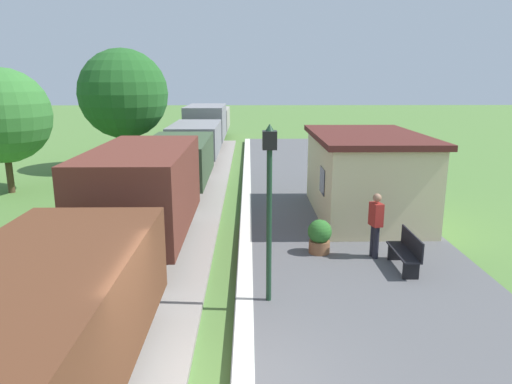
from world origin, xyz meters
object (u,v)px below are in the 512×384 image
(bench_near_hut, at_px, (406,251))
(bench_down_platform, at_px, (335,172))
(lamp_post_near, at_px, (269,182))
(tree_trackside_far, at_px, (3,116))
(person_waiting, at_px, (376,223))
(tree_field_left, at_px, (123,94))
(freight_train, at_px, (188,149))
(potted_planter, at_px, (320,236))
(station_hut, at_px, (365,174))

(bench_near_hut, xyz_separation_m, bench_down_platform, (0.00, 9.83, 0.00))
(lamp_post_near, relative_size, tree_trackside_far, 0.71)
(person_waiting, bearing_deg, tree_field_left, -67.84)
(freight_train, distance_m, tree_field_left, 5.23)
(potted_planter, bearing_deg, tree_trackside_far, 146.29)
(bench_near_hut, distance_m, tree_trackside_far, 16.97)
(lamp_post_near, bearing_deg, freight_train, 103.89)
(bench_down_platform, bearing_deg, tree_trackside_far, -177.46)
(lamp_post_near, bearing_deg, tree_field_left, 113.25)
(potted_planter, xyz_separation_m, tree_field_left, (-8.42, 13.43, 3.26))
(bench_near_hut, distance_m, potted_planter, 2.26)
(bench_near_hut, distance_m, tree_field_left, 18.18)
(bench_down_platform, relative_size, tree_trackside_far, 0.29)
(bench_near_hut, bearing_deg, freight_train, 119.74)
(bench_down_platform, bearing_deg, tree_field_left, 155.39)
(person_waiting, height_order, tree_trackside_far, tree_trackside_far)
(tree_trackside_far, bearing_deg, potted_planter, -33.71)
(bench_down_platform, distance_m, tree_field_left, 11.86)
(station_hut, height_order, lamp_post_near, lamp_post_near)
(station_hut, height_order, potted_planter, station_hut)
(bench_near_hut, xyz_separation_m, person_waiting, (-0.57, 0.81, 0.46))
(lamp_post_near, height_order, tree_field_left, tree_field_left)
(station_hut, height_order, person_waiting, station_hut)
(bench_near_hut, height_order, person_waiting, person_waiting)
(tree_trackside_far, relative_size, tree_field_left, 0.83)
(bench_near_hut, xyz_separation_m, lamp_post_near, (-3.41, -1.60, 2.08))
(bench_near_hut, bearing_deg, tree_field_left, 125.41)
(freight_train, bearing_deg, bench_down_platform, -16.03)
(potted_planter, relative_size, tree_trackside_far, 0.17)
(person_waiting, height_order, tree_field_left, tree_field_left)
(bench_down_platform, height_order, potted_planter, potted_planter)
(bench_near_hut, distance_m, lamp_post_near, 4.31)
(bench_near_hut, relative_size, bench_down_platform, 1.00)
(lamp_post_near, bearing_deg, bench_near_hut, 25.15)
(freight_train, distance_m, potted_planter, 11.66)
(tree_field_left, bearing_deg, station_hut, -43.26)
(person_waiting, bearing_deg, freight_train, -73.95)
(station_hut, bearing_deg, person_waiting, -99.36)
(freight_train, xyz_separation_m, tree_trackside_far, (-7.31, -2.55, 1.77))
(tree_trackside_far, height_order, tree_field_left, tree_field_left)
(bench_down_platform, relative_size, lamp_post_near, 0.41)
(tree_field_left, bearing_deg, bench_down_platform, -24.61)
(freight_train, xyz_separation_m, tree_field_left, (-3.65, 2.82, 2.48))
(freight_train, height_order, potted_planter, freight_train)
(freight_train, relative_size, bench_down_platform, 26.13)
(person_waiting, xyz_separation_m, potted_planter, (-1.38, 0.34, -0.46))
(lamp_post_near, relative_size, tree_field_left, 0.59)
(freight_train, height_order, station_hut, station_hut)
(potted_planter, height_order, lamp_post_near, lamp_post_near)
(potted_planter, bearing_deg, bench_near_hut, -30.56)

